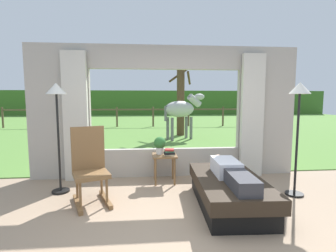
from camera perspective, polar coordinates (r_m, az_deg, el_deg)
name	(u,v)px	position (r m, az deg, el deg)	size (l,w,h in m)	color
ground_plane	(182,236)	(3.07, 3.20, -23.72)	(12.00, 12.00, 0.00)	gray
back_wall_with_window	(166,113)	(4.92, -0.47, 2.87)	(5.20, 0.12, 2.55)	#ADA599
curtain_panel_left	(76,117)	(4.94, -20.29, 1.94)	(0.44, 0.10, 2.40)	beige
curtain_panel_right	(252,116)	(5.20, 18.59, 2.19)	(0.44, 0.10, 2.40)	beige
outdoor_pasture_lawn	(152,124)	(15.87, -3.57, 0.57)	(36.00, 21.68, 0.02)	#568438
distant_hill_ridge	(150,103)	(25.64, -4.14, 5.31)	(36.00, 2.00, 2.40)	#3C6926
recliner_sofa	(229,191)	(3.79, 13.64, -14.21)	(0.97, 1.74, 0.42)	black
reclining_person	(230,171)	(3.66, 14.01, -10.00)	(0.36, 1.43, 0.22)	silver
rocking_chair	(90,166)	(3.93, -17.40, -8.63)	(0.68, 0.80, 1.12)	brown
side_table	(164,160)	(4.62, -0.81, -7.67)	(0.44, 0.44, 0.52)	brown
potted_plant	(160,144)	(4.62, -1.87, -4.17)	(0.22, 0.22, 0.32)	silver
book_stack	(169,152)	(4.53, 0.33, -6.00)	(0.21, 0.16, 0.12)	beige
floor_lamp_left	(57,105)	(4.38, -23.99, 4.47)	(0.32, 0.32, 1.78)	black
floor_lamp_right	(299,105)	(4.37, 27.69, 4.34)	(0.32, 0.32, 1.79)	black
horse	(181,109)	(9.42, 3.08, 3.81)	(1.77, 1.11, 1.73)	#B2B2AD
pasture_tree	(181,96)	(10.51, 2.91, 6.87)	(1.13, 1.16, 3.28)	#4C3823
pasture_fence_line	(153,114)	(14.01, -3.40, 2.85)	(16.10, 0.10, 1.10)	brown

